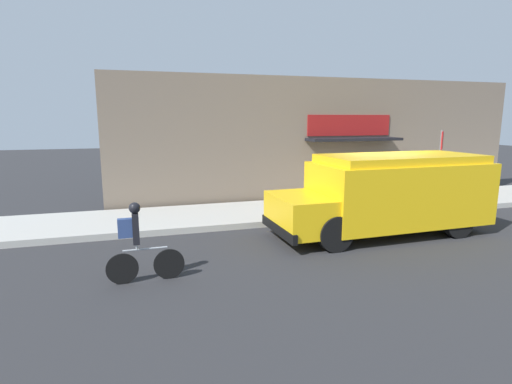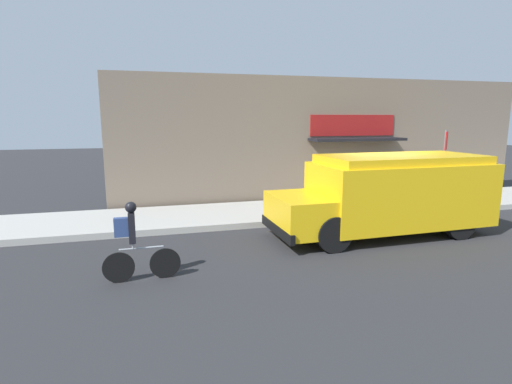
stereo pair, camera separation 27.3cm
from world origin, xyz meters
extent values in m
plane|color=#2B2B2D|center=(0.00, 0.00, 0.00)|extent=(70.00, 70.00, 0.00)
cube|color=#ADAAA3|center=(0.00, 1.45, 0.09)|extent=(28.00, 2.91, 0.18)
cube|color=#756656|center=(0.00, 3.16, 2.30)|extent=(16.35, 0.18, 4.61)
cube|color=maroon|center=(0.76, 3.05, 2.86)|extent=(3.46, 0.05, 0.78)
cube|color=black|center=(0.76, 2.64, 2.35)|extent=(3.64, 0.86, 0.10)
cube|color=yellow|center=(-0.26, -1.50, 1.12)|extent=(4.71, 2.28, 1.64)
cube|color=yellow|center=(-3.20, -1.57, 0.75)|extent=(1.27, 2.02, 0.90)
cube|color=yellow|center=(-0.26, -1.50, 2.05)|extent=(4.33, 2.09, 0.21)
cube|color=black|center=(-3.77, -1.58, 0.40)|extent=(0.17, 2.13, 0.24)
cube|color=red|center=(-1.57, -0.20, 1.20)|extent=(0.03, 0.44, 0.44)
cylinder|color=black|center=(-2.71, -0.63, 0.43)|extent=(0.87, 0.28, 0.87)
cylinder|color=black|center=(-2.67, -2.48, 0.43)|extent=(0.87, 0.28, 0.87)
cylinder|color=black|center=(0.93, -0.55, 0.43)|extent=(0.87, 0.28, 0.87)
cylinder|color=black|center=(0.98, -2.39, 0.43)|extent=(0.87, 0.28, 0.87)
cylinder|color=black|center=(-6.56, -3.02, 0.30)|extent=(0.60, 0.05, 0.60)
cylinder|color=black|center=(-7.44, -3.03, 0.30)|extent=(0.60, 0.05, 0.60)
cylinder|color=#999EA3|center=(-7.00, -3.02, 0.65)|extent=(0.83, 0.05, 0.04)
cylinder|color=#999EA3|center=(-7.15, -3.02, 0.71)|extent=(0.04, 0.04, 0.12)
cube|color=black|center=(-7.15, -3.02, 1.06)|extent=(0.12, 0.20, 0.58)
sphere|color=black|center=(-7.15, -3.02, 1.47)|extent=(0.21, 0.21, 0.21)
cube|color=navy|center=(-7.34, -3.03, 1.09)|extent=(0.26, 0.14, 0.36)
cylinder|color=slate|center=(2.88, 0.60, 1.45)|extent=(0.07, 0.07, 2.55)
cube|color=red|center=(2.88, 0.55, 2.38)|extent=(0.45, 0.45, 0.60)
cylinder|color=#2D5138|center=(1.55, 2.27, 0.57)|extent=(0.51, 0.51, 0.78)
cylinder|color=black|center=(1.55, 2.27, 0.98)|extent=(0.52, 0.52, 0.04)
camera|label=1|loc=(-7.08, -10.62, 3.10)|focal=28.00mm
camera|label=2|loc=(-6.81, -10.70, 3.10)|focal=28.00mm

